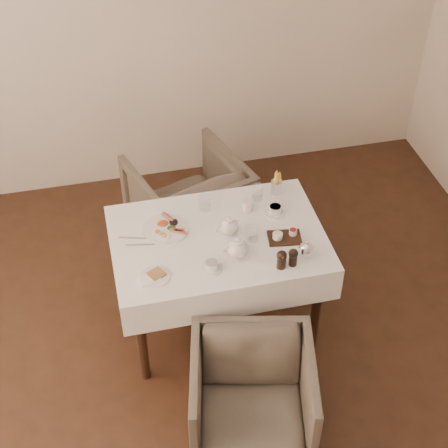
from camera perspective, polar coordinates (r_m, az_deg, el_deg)
table at (r=4.19m, az=-0.50°, el=-2.26°), size 1.28×0.88×0.75m
armchair_near at (r=3.90m, az=2.34°, el=-14.20°), size 0.80×0.81×0.62m
armchair_far at (r=5.01m, az=-2.97°, el=1.87°), size 0.94×0.95×0.69m
breakfast_plate at (r=4.17m, az=-4.85°, el=-0.33°), size 0.28×0.28×0.04m
side_plate at (r=3.87m, az=-5.86°, el=-4.42°), size 0.18×0.17×0.02m
teapot_centre at (r=4.09m, az=0.37°, el=-0.10°), size 0.19×0.16×0.13m
teapot_front at (r=3.94m, az=1.17°, el=-1.96°), size 0.18×0.15×0.14m
creamer at (r=4.27m, az=1.99°, el=1.57°), size 0.08×0.08×0.08m
teacup_near at (r=3.89m, az=-1.05°, el=-3.51°), size 0.12×0.12×0.06m
teacup_far at (r=4.26m, az=4.27°, el=1.14°), size 0.13×0.13×0.06m
glass_left at (r=4.27m, az=-1.61°, el=1.79°), size 0.09×0.09×0.10m
glass_mid at (r=4.06m, az=2.29°, el=-0.77°), size 0.07×0.07×0.10m
glass_right at (r=4.36m, az=2.78°, el=2.66°), size 0.10×0.10×0.10m
condiment_board at (r=4.10m, az=5.02°, el=-1.06°), size 0.21×0.16×0.05m
pepper_mill_left at (r=3.89m, az=4.80°, el=-2.95°), size 0.08×0.08×0.12m
pepper_mill_right at (r=3.92m, az=5.76°, el=-2.75°), size 0.07×0.07×0.12m
silver_pot at (r=3.97m, az=6.85°, el=-2.03°), size 0.12×0.10×0.12m
fries_cup at (r=4.40m, az=4.41°, el=3.35°), size 0.07×0.07×0.16m
cutlery_fork at (r=4.13m, az=-7.49°, el=-1.17°), size 0.18×0.07×0.00m
cutlery_knife at (r=4.08m, az=-6.99°, el=-1.73°), size 0.17×0.04×0.00m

